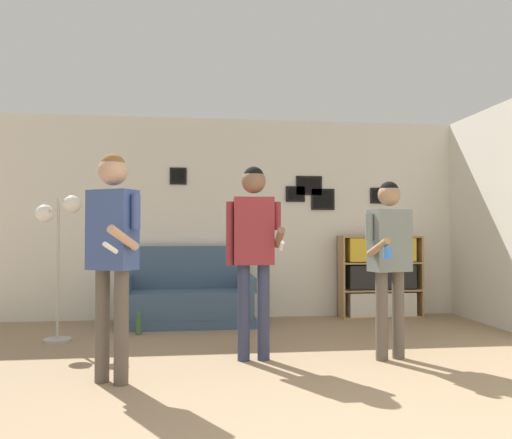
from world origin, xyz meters
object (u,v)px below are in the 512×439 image
object	(u,v)px
couch	(188,299)
person_player_foreground_left	(112,240)
bottle_on_floor	(139,326)
bookshelf	(380,277)
floor_lamp	(58,231)
person_watcher_holding_cup	(390,250)
drinking_cup	(385,232)
person_player_foreground_center	(254,240)

from	to	relation	value
couch	person_player_foreground_left	world-z (taller)	person_player_foreground_left
bottle_on_floor	bookshelf	bearing A→B (deg)	14.57
bookshelf	floor_lamp	world-z (taller)	floor_lamp
bookshelf	bottle_on_floor	distance (m)	3.27
person_watcher_holding_cup	floor_lamp	bearing A→B (deg)	160.64
couch	drinking_cup	distance (m)	2.81
bookshelf	bottle_on_floor	xyz separation A→B (m)	(-3.13, -0.81, -0.45)
person_player_foreground_left	person_player_foreground_center	distance (m)	1.28
person_watcher_holding_cup	couch	bearing A→B (deg)	132.89
bookshelf	drinking_cup	world-z (taller)	drinking_cup
person_player_foreground_left	bookshelf	bearing A→B (deg)	40.03
bottle_on_floor	drinking_cup	bearing A→B (deg)	14.24
person_player_foreground_center	bottle_on_floor	size ratio (longest dim) A/B	6.63
couch	person_watcher_holding_cup	bearing A→B (deg)	-47.11
bookshelf	bottle_on_floor	bearing A→B (deg)	-165.43
floor_lamp	bottle_on_floor	xyz separation A→B (m)	(0.81, 0.25, -1.06)
couch	person_player_foreground_left	distance (m)	2.62
person_player_foreground_left	person_watcher_holding_cup	world-z (taller)	person_player_foreground_left
person_player_foreground_center	bookshelf	bearing A→B (deg)	46.45
floor_lamp	person_player_foreground_center	bearing A→B (deg)	-27.18
couch	bottle_on_floor	bearing A→B (deg)	-130.64
drinking_cup	couch	bearing A→B (deg)	-175.95
floor_lamp	bottle_on_floor	size ratio (longest dim) A/B	5.86
person_player_foreground_left	person_player_foreground_center	bearing A→B (deg)	25.55
couch	person_player_foreground_center	distance (m)	2.13
person_watcher_holding_cup	drinking_cup	xyz separation A→B (m)	(0.81, 2.19, 0.16)
person_player_foreground_left	person_player_foreground_center	world-z (taller)	person_player_foreground_left
bottle_on_floor	person_watcher_holding_cup	bearing A→B (deg)	-29.87
person_player_foreground_center	floor_lamp	bearing A→B (deg)	152.82
person_watcher_holding_cup	bottle_on_floor	world-z (taller)	person_watcher_holding_cup
drinking_cup	person_player_foreground_left	bearing A→B (deg)	-140.66
couch	floor_lamp	size ratio (longest dim) A/B	1.07
bottle_on_floor	drinking_cup	distance (m)	3.47
person_player_foreground_center	bottle_on_floor	world-z (taller)	person_player_foreground_center
floor_lamp	person_player_foreground_left	size ratio (longest dim) A/B	0.88
couch	bottle_on_floor	xyz separation A→B (m)	(-0.54, -0.63, -0.21)
drinking_cup	bottle_on_floor	bearing A→B (deg)	-165.76
person_watcher_holding_cup	bottle_on_floor	xyz separation A→B (m)	(-2.39, 1.38, -0.88)
floor_lamp	person_watcher_holding_cup	distance (m)	3.41
couch	floor_lamp	distance (m)	1.82
person_watcher_holding_cup	bookshelf	bearing A→B (deg)	71.41
bookshelf	floor_lamp	xyz separation A→B (m)	(-3.94, -1.06, 0.61)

